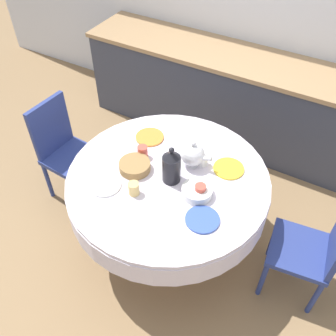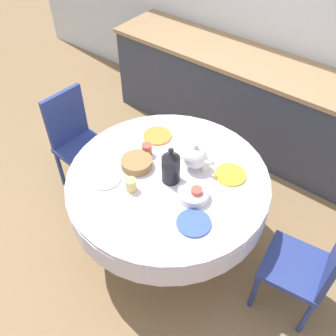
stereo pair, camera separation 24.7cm
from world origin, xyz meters
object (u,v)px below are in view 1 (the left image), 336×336
Objects in this scene: chair_right at (64,147)px; teapot at (193,155)px; coffee_carafe at (171,166)px; chair_left at (316,247)px.

teapot reaches higher than chair_right.
coffee_carafe is at bearing 89.45° from chair_right.
chair_right is at bearing 175.71° from coffee_carafe.
chair_left is 1.00× the size of chair_right.
chair_left is at bearing 7.94° from coffee_carafe.
coffee_carafe is (1.07, -0.08, 0.37)m from chair_right.
teapot is (-0.94, 0.06, 0.34)m from chair_left.
coffee_carafe is 0.21m from teapot.
teapot is (0.06, 0.20, -0.03)m from coffee_carafe.
coffee_carafe is at bearing 90.94° from chair_left.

